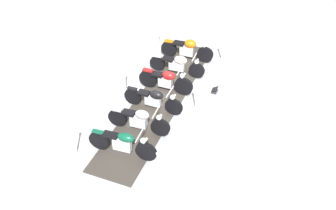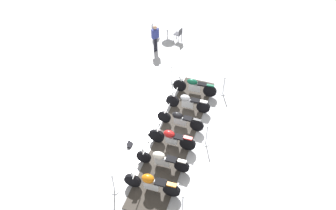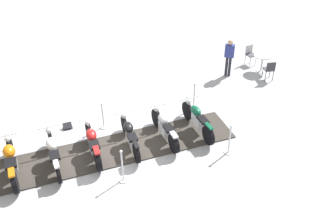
# 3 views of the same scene
# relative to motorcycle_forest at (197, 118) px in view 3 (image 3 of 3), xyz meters

# --- Properties ---
(ground_plane) EXTENTS (80.00, 80.00, 0.00)m
(ground_plane) POSITION_rel_motorcycle_forest_xyz_m (2.25, -1.96, -0.52)
(ground_plane) COLOR #A8AAB2
(display_platform) EXTENTS (7.17, 6.63, 0.04)m
(display_platform) POSITION_rel_motorcycle_forest_xyz_m (2.25, -1.96, -0.50)
(display_platform) COLOR #38332D
(display_platform) RESTS_ON ground_plane
(motorcycle_forest) EXTENTS (1.47, 1.82, 1.00)m
(motorcycle_forest) POSITION_rel_motorcycle_forest_xyz_m (0.00, 0.00, 0.00)
(motorcycle_forest) COLOR black
(motorcycle_forest) RESTS_ON display_platform
(motorcycle_chrome) EXTENTS (1.47, 1.77, 0.95)m
(motorcycle_chrome) POSITION_rel_motorcycle_forest_xyz_m (0.90, -0.79, -0.04)
(motorcycle_chrome) COLOR black
(motorcycle_chrome) RESTS_ON display_platform
(motorcycle_black) EXTENTS (1.57, 1.70, 0.94)m
(motorcycle_black) POSITION_rel_motorcycle_forest_xyz_m (1.78, -1.60, -0.03)
(motorcycle_black) COLOR black
(motorcycle_black) RESTS_ON display_platform
(motorcycle_maroon) EXTENTS (1.49, 1.68, 1.02)m
(motorcycle_maroon) POSITION_rel_motorcycle_forest_xyz_m (2.68, -2.38, -0.02)
(motorcycle_maroon) COLOR black
(motorcycle_maroon) RESTS_ON display_platform
(motorcycle_cream) EXTENTS (1.52, 1.82, 0.92)m
(motorcycle_cream) POSITION_rel_motorcycle_forest_xyz_m (3.57, -3.19, -0.03)
(motorcycle_cream) COLOR black
(motorcycle_cream) RESTS_ON display_platform
(motorcycle_copper) EXTENTS (1.49, 1.84, 0.98)m
(motorcycle_copper) POSITION_rel_motorcycle_forest_xyz_m (4.47, -3.98, -0.01)
(motorcycle_copper) COLOR black
(motorcycle_copper) RESTS_ON display_platform
(stanchion_right_mid) EXTENTS (0.33, 0.33, 1.03)m
(stanchion_right_mid) POSITION_rel_motorcycle_forest_xyz_m (1.34, -2.99, -0.19)
(stanchion_right_mid) COLOR silver
(stanchion_right_mid) RESTS_ON ground_plane
(stanchion_left_front) EXTENTS (0.28, 0.28, 1.09)m
(stanchion_left_front) POSITION_rel_motorcycle_forest_xyz_m (0.58, 1.38, -0.13)
(stanchion_left_front) COLOR silver
(stanchion_left_front) RESTS_ON ground_plane
(stanchion_right_front) EXTENTS (0.35, 0.35, 1.08)m
(stanchion_right_front) POSITION_rel_motorcycle_forest_xyz_m (-1.26, -0.68, -0.20)
(stanchion_right_front) COLOR silver
(stanchion_right_front) RESTS_ON ground_plane
(stanchion_left_mid) EXTENTS (0.33, 0.33, 1.14)m
(stanchion_left_mid) POSITION_rel_motorcycle_forest_xyz_m (3.17, -0.93, -0.15)
(stanchion_left_mid) COLOR silver
(stanchion_left_mid) RESTS_ON ground_plane
(info_placard) EXTENTS (0.38, 0.37, 0.19)m
(info_placard) POSITION_rel_motorcycle_forest_xyz_m (2.01, -4.08, -0.46)
(info_placard) COLOR #333338
(info_placard) RESTS_ON ground_plane
(cafe_table) EXTENTS (0.81, 0.81, 0.79)m
(cafe_table) POSITION_rel_motorcycle_forest_xyz_m (-5.41, 0.78, 0.07)
(cafe_table) COLOR #B7B7BC
(cafe_table) RESTS_ON ground_plane
(cafe_chair_near_table) EXTENTS (0.55, 0.55, 0.92)m
(cafe_chair_near_table) POSITION_rel_motorcycle_forest_xyz_m (-5.86, 0.09, 0.02)
(cafe_chair_near_table) COLOR #B7B7BC
(cafe_chair_near_table) RESTS_ON ground_plane
(cafe_chair_across_table) EXTENTS (0.56, 0.56, 0.89)m
(cafe_chair_across_table) POSITION_rel_motorcycle_forest_xyz_m (-4.76, 1.27, 0.01)
(cafe_chair_across_table) COLOR #2D2D33
(cafe_chair_across_table) RESTS_ON ground_plane
(bystander_person) EXTENTS (0.30, 0.44, 1.70)m
(bystander_person) POSITION_rel_motorcycle_forest_xyz_m (-4.30, -0.42, 0.50)
(bystander_person) COLOR #23232D
(bystander_person) RESTS_ON ground_plane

